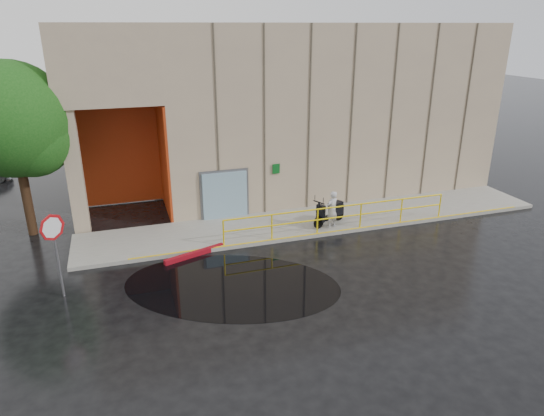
{
  "coord_description": "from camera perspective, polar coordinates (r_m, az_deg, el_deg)",
  "views": [
    {
      "loc": [
        -3.91,
        -13.14,
        7.93
      ],
      "look_at": [
        1.36,
        3.0,
        1.48
      ],
      "focal_mm": 32.0,
      "sensor_mm": 36.0,
      "label": 1
    }
  ],
  "objects": [
    {
      "name": "sidewalk",
      "position": [
        20.87,
        5.64,
        -1.43
      ],
      "size": [
        20.0,
        3.0,
        0.15
      ],
      "primitive_type": "cube",
      "color": "gray",
      "rests_on": "ground"
    },
    {
      "name": "stop_sign",
      "position": [
        15.79,
        -24.27,
        -3.24
      ],
      "size": [
        0.65,
        0.58,
        2.75
      ],
      "rotation": [
        0.0,
        0.0,
        0.33
      ],
      "color": "slate",
      "rests_on": "ground"
    },
    {
      "name": "guardrail",
      "position": [
        19.61,
        7.93,
        -1.12
      ],
      "size": [
        9.56,
        0.06,
        1.03
      ],
      "color": "yellow",
      "rests_on": "sidewalk"
    },
    {
      "name": "building",
      "position": [
        26.02,
        2.45,
        12.54
      ],
      "size": [
        20.0,
        10.17,
        8.0
      ],
      "color": "tan",
      "rests_on": "ground"
    },
    {
      "name": "tree_near",
      "position": [
        20.59,
        -27.82,
        8.71
      ],
      "size": [
        4.34,
        4.34,
        6.8
      ],
      "rotation": [
        0.0,
        0.0,
        0.3
      ],
      "color": "black",
      "rests_on": "ground"
    },
    {
      "name": "ground",
      "position": [
        15.84,
        -1.32,
        -9.26
      ],
      "size": [
        120.0,
        120.0,
        0.0
      ],
      "primitive_type": "plane",
      "color": "black",
      "rests_on": "ground"
    },
    {
      "name": "red_curb",
      "position": [
        17.97,
        -9.07,
        -5.36
      ],
      "size": [
        2.32,
        0.97,
        0.18
      ],
      "primitive_type": "cube",
      "rotation": [
        0.0,
        0.0,
        0.34
      ],
      "color": "maroon",
      "rests_on": "ground"
    },
    {
      "name": "scooter",
      "position": [
        20.05,
        6.84,
        0.24
      ],
      "size": [
        1.82,
        1.25,
        1.38
      ],
      "rotation": [
        0.0,
        0.0,
        0.43
      ],
      "color": "black",
      "rests_on": "sidewalk"
    },
    {
      "name": "puddle",
      "position": [
        15.97,
        -4.76,
        -9.04
      ],
      "size": [
        8.21,
        6.88,
        0.01
      ],
      "primitive_type": "cube",
      "rotation": [
        0.0,
        0.0,
        -0.43
      ],
      "color": "black",
      "rests_on": "ground"
    },
    {
      "name": "person",
      "position": [
        19.76,
        7.08,
        -0.16
      ],
      "size": [
        0.66,
        0.55,
        1.53
      ],
      "primitive_type": "imported",
      "rotation": [
        0.0,
        0.0,
        3.53
      ],
      "color": "silver",
      "rests_on": "sidewalk"
    }
  ]
}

